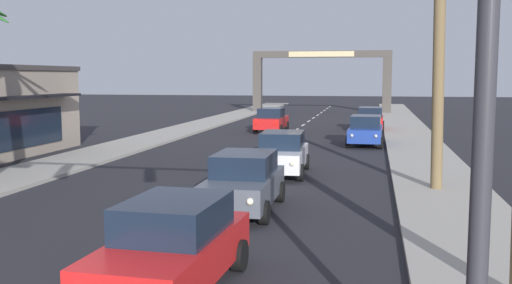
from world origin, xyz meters
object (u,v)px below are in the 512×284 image
(sedan_fifth_in_queue, at_px, (282,153))
(sedan_oncoming_far, at_px, (272,120))
(town_gateway_arch, at_px, (321,73))
(sedan_third_in_queue, at_px, (244,182))
(sedan_parked_nearest_kerb, at_px, (370,119))
(sedan_lead_at_stop_bar, at_px, (173,246))
(sedan_parked_mid_kerb, at_px, (366,130))

(sedan_fifth_in_queue, height_order, sedan_oncoming_far, same)
(town_gateway_arch, bearing_deg, sedan_oncoming_far, -93.89)
(sedan_third_in_queue, bearing_deg, sedan_parked_nearest_kerb, 82.57)
(sedan_lead_at_stop_bar, xyz_separation_m, sedan_parked_nearest_kerb, (3.28, 32.75, 0.00))
(sedan_oncoming_far, distance_m, sedan_parked_mid_kerb, 9.52)
(sedan_parked_nearest_kerb, distance_m, town_gateway_arch, 20.67)
(sedan_parked_nearest_kerb, bearing_deg, sedan_fifth_in_queue, -99.56)
(sedan_oncoming_far, height_order, town_gateway_arch, town_gateway_arch)
(sedan_parked_mid_kerb, xyz_separation_m, town_gateway_arch, (-5.06, 28.79, 3.37))
(sedan_third_in_queue, height_order, sedan_oncoming_far, same)
(sedan_parked_mid_kerb, distance_m, town_gateway_arch, 29.43)
(sedan_fifth_in_queue, relative_size, sedan_oncoming_far, 1.01)
(sedan_third_in_queue, height_order, sedan_parked_mid_kerb, same)
(sedan_fifth_in_queue, xyz_separation_m, sedan_parked_nearest_kerb, (3.31, 19.68, 0.00))
(town_gateway_arch, bearing_deg, sedan_third_in_queue, -87.70)
(sedan_lead_at_stop_bar, bearing_deg, sedan_third_in_queue, 91.22)
(sedan_parked_mid_kerb, bearing_deg, sedan_fifth_in_queue, -106.37)
(sedan_oncoming_far, xyz_separation_m, sedan_parked_mid_kerb, (6.55, -6.91, 0.00))
(sedan_oncoming_far, bearing_deg, sedan_fifth_in_queue, -78.87)
(sedan_third_in_queue, bearing_deg, sedan_lead_at_stop_bar, -88.78)
(sedan_parked_mid_kerb, bearing_deg, town_gateway_arch, 99.97)
(sedan_parked_nearest_kerb, relative_size, town_gateway_arch, 0.31)
(sedan_parked_nearest_kerb, bearing_deg, sedan_oncoming_far, -162.08)
(sedan_oncoming_far, bearing_deg, sedan_parked_nearest_kerb, 17.92)
(sedan_lead_at_stop_bar, relative_size, sedan_third_in_queue, 1.01)
(sedan_fifth_in_queue, height_order, sedan_parked_mid_kerb, same)
(sedan_lead_at_stop_bar, distance_m, sedan_oncoming_far, 30.76)
(sedan_third_in_queue, distance_m, town_gateway_arch, 46.07)
(sedan_third_in_queue, bearing_deg, sedan_oncoming_far, 97.91)
(sedan_lead_at_stop_bar, bearing_deg, sedan_fifth_in_queue, 90.15)
(sedan_lead_at_stop_bar, relative_size, sedan_oncoming_far, 1.01)
(sedan_third_in_queue, bearing_deg, sedan_fifth_in_queue, 89.09)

